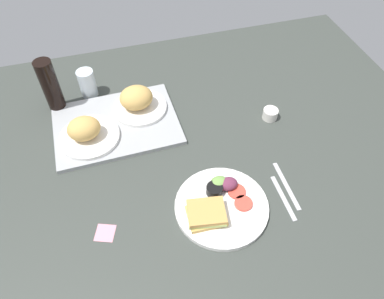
% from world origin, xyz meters
% --- Properties ---
extents(ground_plane, '(1.90, 1.50, 0.03)m').
position_xyz_m(ground_plane, '(0.00, 0.00, -0.01)').
color(ground_plane, '#383D38').
extents(serving_tray, '(0.46, 0.34, 0.02)m').
position_xyz_m(serving_tray, '(-0.21, 0.25, 0.01)').
color(serving_tray, '#9EA0A3').
rests_on(serving_tray, ground_plane).
extents(bread_plate_near, '(0.21, 0.21, 0.09)m').
position_xyz_m(bread_plate_near, '(-0.31, 0.20, 0.05)').
color(bread_plate_near, white).
rests_on(bread_plate_near, serving_tray).
extents(bread_plate_far, '(0.20, 0.20, 0.10)m').
position_xyz_m(bread_plate_far, '(-0.11, 0.30, 0.06)').
color(bread_plate_far, white).
rests_on(bread_plate_far, serving_tray).
extents(plate_with_salad, '(0.29, 0.29, 0.05)m').
position_xyz_m(plate_with_salad, '(0.04, -0.19, 0.02)').
color(plate_with_salad, white).
rests_on(plate_with_salad, ground_plane).
extents(drinking_glass, '(0.07, 0.07, 0.11)m').
position_xyz_m(drinking_glass, '(-0.28, 0.46, 0.06)').
color(drinking_glass, silver).
rests_on(drinking_glass, ground_plane).
extents(soda_bottle, '(0.06, 0.06, 0.22)m').
position_xyz_m(soda_bottle, '(-0.41, 0.41, 0.11)').
color(soda_bottle, black).
rests_on(soda_bottle, ground_plane).
extents(espresso_cup, '(0.06, 0.06, 0.04)m').
position_xyz_m(espresso_cup, '(0.36, 0.13, 0.02)').
color(espresso_cup, silver).
rests_on(espresso_cup, ground_plane).
extents(fork, '(0.02, 0.17, 0.01)m').
position_xyz_m(fork, '(0.25, -0.21, 0.00)').
color(fork, '#B7B7BC').
rests_on(fork, ground_plane).
extents(knife, '(0.02, 0.19, 0.01)m').
position_xyz_m(knife, '(0.28, -0.17, 0.00)').
color(knife, '#B7B7BC').
rests_on(knife, ground_plane).
extents(sticky_note, '(0.07, 0.07, 0.00)m').
position_xyz_m(sticky_note, '(-0.31, -0.18, 0.00)').
color(sticky_note, pink).
rests_on(sticky_note, ground_plane).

